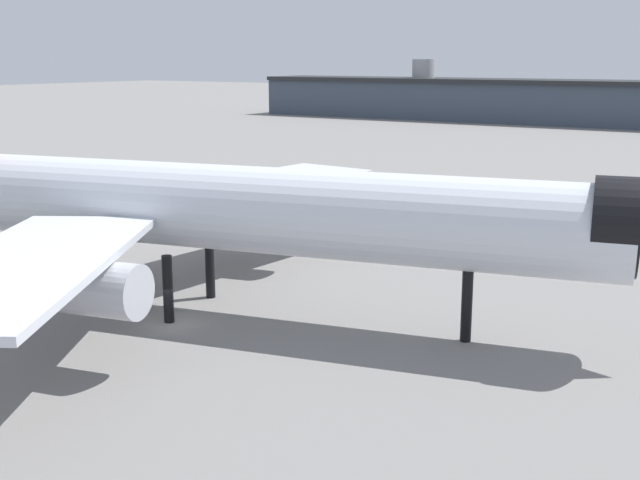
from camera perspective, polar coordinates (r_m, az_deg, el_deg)
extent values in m
plane|color=slate|center=(57.33, -10.44, -5.90)|extent=(900.00, 900.00, 0.00)
cylinder|color=silver|center=(57.24, -7.03, 2.33)|extent=(54.98, 18.53, 6.05)
cone|color=silver|center=(51.33, 21.63, 0.29)|extent=(7.84, 7.30, 5.93)
cylinder|color=black|center=(51.20, 20.32, 0.89)|extent=(4.05, 6.57, 6.11)
cube|color=silver|center=(72.89, -4.58, 4.04)|extent=(10.82, 25.42, 0.48)
cylinder|color=#B7BAC1|center=(70.02, -4.56, 2.02)|extent=(8.27, 5.01, 3.33)
cube|color=silver|center=(47.07, -20.14, -1.61)|extent=(20.39, 25.75, 0.48)
cylinder|color=#B7BAC1|center=(49.03, -16.56, -3.21)|extent=(8.27, 5.01, 3.33)
cube|color=silver|center=(75.98, -21.39, 4.60)|extent=(7.10, 10.78, 0.36)
cylinder|color=black|center=(53.23, 10.41, -4.64)|extent=(0.73, 0.73, 4.84)
cylinder|color=black|center=(62.41, -7.85, -1.94)|extent=(0.73, 0.73, 4.84)
cylinder|color=black|center=(57.07, -10.79, -3.46)|extent=(0.73, 0.73, 4.84)
cube|color=#3D4756|center=(234.39, 19.31, 9.04)|extent=(208.99, 22.45, 11.06)
cube|color=#232628|center=(234.14, 19.42, 10.54)|extent=(209.02, 24.35, 1.20)
cylinder|color=#939399|center=(251.47, 7.34, 10.63)|extent=(6.86, 6.86, 17.86)
cube|color=black|center=(79.09, 18.66, -0.78)|extent=(3.25, 1.70, 0.30)
cube|color=#E5B70C|center=(79.19, 18.04, -0.16)|extent=(1.33, 1.64, 1.20)
cube|color=#1E2D38|center=(79.30, 17.65, 0.06)|extent=(0.12, 1.35, 0.60)
cube|color=#E5B70C|center=(78.81, 19.09, -0.41)|extent=(1.97, 1.66, 0.90)
cylinder|color=black|center=(78.68, 17.71, -0.90)|extent=(0.71, 0.30, 0.70)
cylinder|color=black|center=(80.18, 18.05, -0.67)|extent=(0.71, 0.30, 0.70)
cylinder|color=black|center=(78.09, 19.27, -1.11)|extent=(0.71, 0.30, 0.70)
cylinder|color=black|center=(79.59, 19.59, -0.88)|extent=(0.71, 0.30, 0.70)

